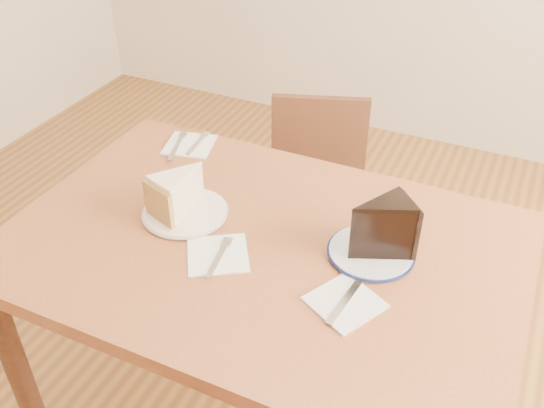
% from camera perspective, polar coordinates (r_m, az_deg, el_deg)
% --- Properties ---
extents(table, '(1.20, 0.80, 0.75)m').
position_cam_1_polar(table, '(1.49, -0.99, -6.52)').
color(table, '#572C17').
rests_on(table, ground).
extents(chair_far, '(0.49, 0.49, 0.78)m').
position_cam_1_polar(chair_far, '(2.09, 4.11, 0.00)').
color(chair_far, black).
rests_on(chair_far, ground).
extents(plate_cream, '(0.20, 0.20, 0.01)m').
position_cam_1_polar(plate_cream, '(1.52, -8.15, -0.79)').
color(plate_cream, white).
rests_on(plate_cream, table).
extents(plate_navy, '(0.19, 0.19, 0.01)m').
position_cam_1_polar(plate_navy, '(1.40, 9.31, -4.49)').
color(plate_navy, silver).
rests_on(plate_navy, table).
extents(carrot_cake, '(0.13, 0.16, 0.09)m').
position_cam_1_polar(carrot_cake, '(1.50, -8.45, 1.11)').
color(carrot_cake, beige).
rests_on(carrot_cake, plate_cream).
extents(chocolate_cake, '(0.16, 0.16, 0.13)m').
position_cam_1_polar(chocolate_cake, '(1.35, 9.91, -2.51)').
color(chocolate_cake, black).
rests_on(chocolate_cake, plate_navy).
extents(napkin_cream, '(0.19, 0.19, 0.00)m').
position_cam_1_polar(napkin_cream, '(1.39, -5.12, -4.76)').
color(napkin_cream, white).
rests_on(napkin_cream, table).
extents(napkin_navy, '(0.18, 0.18, 0.00)m').
position_cam_1_polar(napkin_navy, '(1.28, 6.89, -9.16)').
color(napkin_navy, white).
rests_on(napkin_navy, table).
extents(napkin_spare, '(0.17, 0.17, 0.00)m').
position_cam_1_polar(napkin_spare, '(1.80, -7.76, 5.55)').
color(napkin_spare, white).
rests_on(napkin_spare, table).
extents(fork_cream, '(0.04, 0.14, 0.00)m').
position_cam_1_polar(fork_cream, '(1.37, -5.04, -5.05)').
color(fork_cream, silver).
rests_on(fork_cream, napkin_cream).
extents(knife_navy, '(0.04, 0.17, 0.00)m').
position_cam_1_polar(knife_navy, '(1.28, 7.08, -8.80)').
color(knife_navy, silver).
rests_on(knife_navy, napkin_navy).
extents(fork_spare, '(0.03, 0.14, 0.00)m').
position_cam_1_polar(fork_spare, '(1.80, -7.02, 5.68)').
color(fork_spare, silver).
rests_on(fork_spare, napkin_spare).
extents(knife_spare, '(0.06, 0.16, 0.00)m').
position_cam_1_polar(knife_spare, '(1.79, -8.94, 5.41)').
color(knife_spare, silver).
rests_on(knife_spare, napkin_spare).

